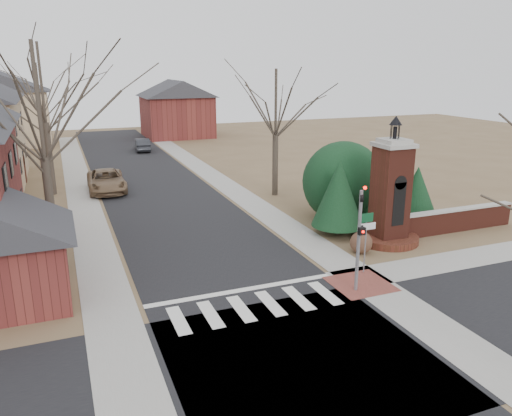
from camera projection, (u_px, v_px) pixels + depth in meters
name	position (u px, v px, depth m)	size (l,w,h in m)	color
ground	(264.00, 316.00, 18.26)	(120.00, 120.00, 0.00)	brown
main_street	(153.00, 185.00, 37.90)	(8.00, 70.00, 0.01)	black
cross_street	(301.00, 359.00, 15.59)	(120.00, 8.00, 0.01)	black
crosswalk_zone	(256.00, 306.00, 18.98)	(8.00, 2.20, 0.02)	silver
stop_bar	(242.00, 290.00, 20.31)	(8.00, 0.35, 0.02)	silver
sidewalk_right_main	(218.00, 180.00, 39.75)	(2.00, 60.00, 0.02)	gray
sidewalk_left	(81.00, 192.00, 36.04)	(2.00, 60.00, 0.02)	gray
curb_apron	(361.00, 284.00, 20.86)	(2.40, 2.40, 0.02)	brown
traffic_signal_pole	(360.00, 230.00, 19.59)	(0.28, 0.41, 4.50)	slate
sign_post	(366.00, 231.00, 21.49)	(0.90, 0.07, 2.75)	slate
brick_gate_monument	(390.00, 201.00, 25.32)	(3.20, 3.20, 6.47)	#5B251A
brick_garden_wall	(456.00, 220.00, 27.35)	(7.50, 0.50, 1.30)	#5B251A
garage_left	(8.00, 249.00, 18.62)	(4.80, 4.80, 4.29)	maroon
house_distant_left	(0.00, 107.00, 55.65)	(10.80, 8.80, 8.53)	#D0B48B
house_distant_right	(176.00, 107.00, 62.93)	(8.80, 8.80, 7.30)	maroon
evergreen_near	(339.00, 193.00, 26.44)	(2.80, 2.80, 4.10)	#473D33
evergreen_mid	(378.00, 178.00, 28.60)	(3.40, 3.40, 4.70)	#473D33
evergreen_far	(417.00, 190.00, 28.61)	(2.40, 2.40, 3.30)	#473D33
evergreen_mass	(343.00, 179.00, 29.28)	(4.80, 4.80, 4.80)	black
bare_tree_0	(37.00, 92.00, 21.67)	(8.05, 8.05, 11.15)	#473D33
bare_tree_1	(41.00, 77.00, 33.18)	(8.40, 8.40, 11.64)	#473D33
bare_tree_2	(38.00, 86.00, 44.88)	(7.35, 7.35, 10.19)	#473D33
bare_tree_3	(276.00, 98.00, 33.36)	(7.00, 7.00, 9.70)	#473D33
pickup_truck	(106.00, 181.00, 36.01)	(2.55, 5.54, 1.54)	brown
distant_car	(143.00, 145.00, 52.89)	(1.42, 4.08, 1.34)	#2D2E33
dry_shrub_left	(361.00, 243.00, 24.17)	(1.08, 1.08, 1.08)	#513425
dry_shrub_right	(397.00, 237.00, 25.58)	(0.70, 0.70, 0.70)	brown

